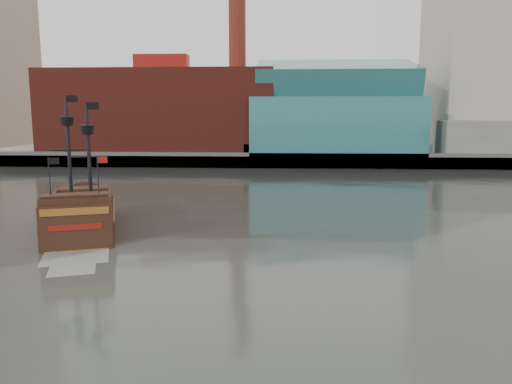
{
  "coord_description": "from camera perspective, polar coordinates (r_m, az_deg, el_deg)",
  "views": [
    {
      "loc": [
        0.88,
        -22.25,
        9.37
      ],
      "look_at": [
        -1.0,
        11.34,
        4.0
      ],
      "focal_mm": 35.0,
      "sensor_mm": 36.0,
      "label": 1
    }
  ],
  "objects": [
    {
      "name": "ground",
      "position": [
        24.16,
        0.88,
        -13.75
      ],
      "size": [
        400.0,
        400.0,
        0.0
      ],
      "primitive_type": "plane",
      "color": "#2A2C27",
      "rests_on": "ground"
    },
    {
      "name": "promenade_far",
      "position": [
        114.56,
        2.76,
        4.87
      ],
      "size": [
        220.0,
        60.0,
        2.0
      ],
      "primitive_type": "cube",
      "color": "slate",
      "rests_on": "ground"
    },
    {
      "name": "seawall",
      "position": [
        85.14,
        2.6,
        3.62
      ],
      "size": [
        220.0,
        1.0,
        2.6
      ],
      "primitive_type": "cube",
      "color": "#4C4C49",
      "rests_on": "ground"
    },
    {
      "name": "skyline",
      "position": [
        107.98,
        5.71,
        17.11
      ],
      "size": [
        149.0,
        45.0,
        62.0
      ],
      "color": "#7B6149",
      "rests_on": "promenade_far"
    },
    {
      "name": "pirate_ship",
      "position": [
        41.97,
        -19.32,
        -2.89
      ],
      "size": [
        9.31,
        16.03,
        11.51
      ],
      "rotation": [
        0.0,
        0.0,
        0.33
      ],
      "color": "black",
      "rests_on": "ground"
    }
  ]
}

